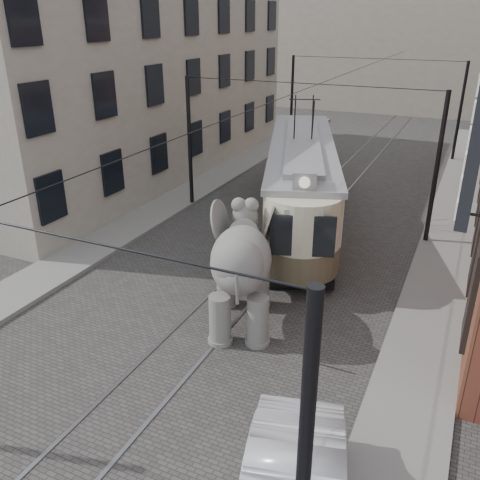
% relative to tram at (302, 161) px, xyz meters
% --- Properties ---
extents(ground, '(120.00, 120.00, 0.00)m').
position_rel_tram_xyz_m(ground, '(0.29, -6.39, -2.66)').
color(ground, '#413E3C').
extents(tram_rails, '(1.54, 80.00, 0.02)m').
position_rel_tram_xyz_m(tram_rails, '(0.29, -6.39, -2.65)').
color(tram_rails, slate).
rests_on(tram_rails, ground).
extents(sidewalk_right, '(2.00, 60.00, 0.15)m').
position_rel_tram_xyz_m(sidewalk_right, '(6.29, -6.39, -2.59)').
color(sidewalk_right, slate).
rests_on(sidewalk_right, ground).
extents(sidewalk_left, '(2.00, 60.00, 0.15)m').
position_rel_tram_xyz_m(sidewalk_left, '(-6.21, -6.39, -2.59)').
color(sidewalk_left, slate).
rests_on(sidewalk_left, ground).
extents(stucco_building, '(7.00, 24.00, 10.00)m').
position_rel_tram_xyz_m(stucco_building, '(-10.71, 3.61, 2.34)').
color(stucco_building, gray).
rests_on(stucco_building, ground).
extents(distant_block, '(28.00, 10.00, 14.00)m').
position_rel_tram_xyz_m(distant_block, '(0.29, 33.61, 4.34)').
color(distant_block, gray).
rests_on(distant_block, ground).
extents(catenary, '(11.00, 30.20, 6.00)m').
position_rel_tram_xyz_m(catenary, '(0.09, -1.39, 0.34)').
color(catenary, black).
rests_on(catenary, ground).
extents(tram, '(6.97, 13.59, 5.32)m').
position_rel_tram_xyz_m(tram, '(0.00, 0.00, 0.00)').
color(tram, beige).
rests_on(tram, ground).
extents(elephant, '(4.67, 6.02, 3.26)m').
position_rel_tram_xyz_m(elephant, '(1.19, -8.82, -1.03)').
color(elephant, slate).
rests_on(elephant, ground).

